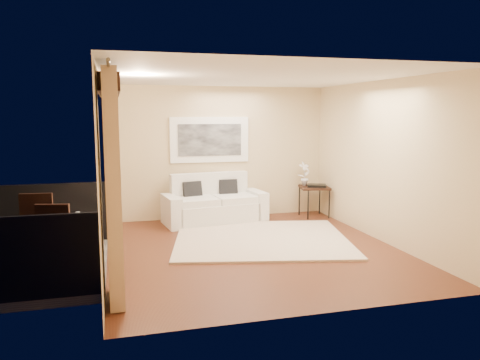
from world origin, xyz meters
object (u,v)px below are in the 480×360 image
object	(u,v)px
balcony_chair_near	(51,238)
ice_bucket	(53,214)
sofa	(214,205)
balcony_chair_far	(39,222)
side_table	(314,189)
orchid	(304,174)
bistro_table	(68,228)

from	to	relation	value
balcony_chair_near	ice_bucket	distance (m)	0.57
sofa	balcony_chair_far	size ratio (longest dim) A/B	2.01
sofa	balcony_chair_near	distance (m)	3.90
side_table	balcony_chair_far	xyz separation A→B (m)	(-5.10, -1.81, 0.02)
side_table	sofa	bearing A→B (deg)	177.56
sofa	ice_bucket	distance (m)	3.58
side_table	orchid	xyz separation A→B (m)	(-0.15, 0.18, 0.31)
sofa	side_table	xyz separation A→B (m)	(2.14, -0.09, 0.24)
bistro_table	balcony_chair_far	size ratio (longest dim) A/B	0.67
balcony_chair_far	orchid	bearing A→B (deg)	-151.60
orchid	sofa	bearing A→B (deg)	-177.52
side_table	bistro_table	bearing A→B (deg)	-153.82
sofa	side_table	distance (m)	2.15
side_table	orchid	world-z (taller)	orchid
side_table	ice_bucket	bearing A→B (deg)	-155.80
sofa	side_table	size ratio (longest dim) A/B	2.99
ice_bucket	balcony_chair_near	bearing A→B (deg)	-86.79
bistro_table	ice_bucket	bearing A→B (deg)	150.34
side_table	bistro_table	size ratio (longest dim) A/B	1.01
orchid	ice_bucket	distance (m)	5.27
sofa	balcony_chair_near	world-z (taller)	balcony_chair_near
sofa	side_table	bearing A→B (deg)	-9.92
balcony_chair_far	balcony_chair_near	distance (m)	0.94
bistro_table	ice_bucket	world-z (taller)	ice_bucket
side_table	balcony_chair_far	distance (m)	5.41
orchid	bistro_table	world-z (taller)	orchid
side_table	ice_bucket	xyz separation A→B (m)	(-4.86, -2.18, 0.21)
balcony_chair_far	ice_bucket	xyz separation A→B (m)	(0.24, -0.37, 0.19)
side_table	balcony_chair_near	xyz separation A→B (m)	(-4.83, -2.71, -0.00)
side_table	orchid	bearing A→B (deg)	131.06
sofa	bistro_table	bearing A→B (deg)	-144.19
balcony_chair_far	balcony_chair_near	size ratio (longest dim) A/B	1.03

